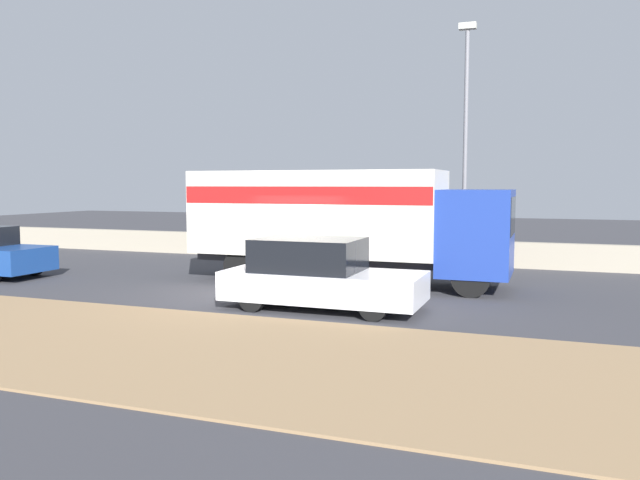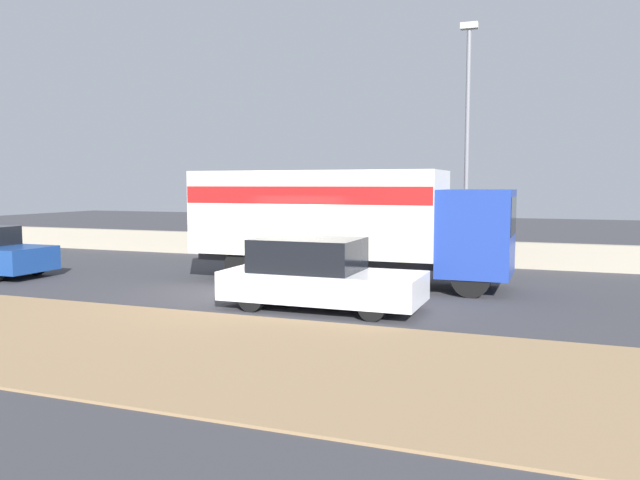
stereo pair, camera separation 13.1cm
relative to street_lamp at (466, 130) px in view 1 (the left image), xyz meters
The scene contains 6 objects.
ground_plane 9.38m from the street_lamp, 116.00° to the right, with size 80.00×80.00×0.00m, color #38383D.
dirt_shoulder_foreground 13.71m from the street_lamp, 106.10° to the right, with size 60.00×5.32×0.04m.
stone_wall_backdrop 5.49m from the street_lamp, behind, with size 60.00×0.35×0.86m.
street_lamp is the anchor object (origin of this frame).
box_truck 6.16m from the street_lamp, 120.19° to the right, with size 8.83×2.44×3.15m.
car_hatchback 9.45m from the street_lamp, 103.97° to the right, with size 4.41×1.88×1.58m.
Camera 1 is at (6.29, -13.93, 2.77)m, focal length 35.00 mm.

